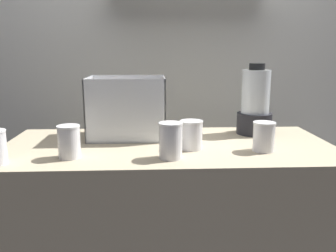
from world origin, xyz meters
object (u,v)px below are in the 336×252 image
object	(u,v)px
blender_pitcher	(255,105)
juice_cup_mango_right	(191,137)
juice_cup_beet_middle	(170,143)
juice_cup_mango_far_right	(264,138)
juice_cup_orange_left	(69,144)
carrot_display_bin	(126,118)

from	to	relation	value
blender_pitcher	juice_cup_mango_right	distance (m)	0.43
juice_cup_beet_middle	juice_cup_mango_far_right	bearing A→B (deg)	11.75
blender_pitcher	juice_cup_beet_middle	size ratio (longest dim) A/B	2.47
juice_cup_orange_left	juice_cup_mango_far_right	size ratio (longest dim) A/B	1.05
carrot_display_bin	juice_cup_mango_far_right	size ratio (longest dim) A/B	2.95
blender_pitcher	juice_cup_orange_left	xyz separation A→B (m)	(-0.80, -0.35, -0.09)
juice_cup_orange_left	juice_cup_mango_right	size ratio (longest dim) A/B	1.06
carrot_display_bin	juice_cup_beet_middle	size ratio (longest dim) A/B	2.56
juice_cup_orange_left	juice_cup_mango_right	world-z (taller)	juice_cup_orange_left
juice_cup_orange_left	juice_cup_beet_middle	xyz separation A→B (m)	(0.37, -0.02, 0.01)
blender_pitcher	juice_cup_mango_right	world-z (taller)	blender_pitcher
carrot_display_bin	blender_pitcher	size ratio (longest dim) A/B	1.04
blender_pitcher	juice_cup_beet_middle	bearing A→B (deg)	-138.47
carrot_display_bin	juice_cup_mango_right	size ratio (longest dim) A/B	2.96
juice_cup_beet_middle	juice_cup_mango_far_right	world-z (taller)	juice_cup_beet_middle
juice_cup_mango_right	juice_cup_mango_far_right	bearing A→B (deg)	-9.03
carrot_display_bin	blender_pitcher	xyz separation A→B (m)	(0.61, 0.04, 0.05)
carrot_display_bin	juice_cup_orange_left	distance (m)	0.37
juice_cup_mango_right	juice_cup_mango_far_right	distance (m)	0.29
carrot_display_bin	juice_cup_orange_left	bearing A→B (deg)	-121.00
juice_cup_mango_right	juice_cup_mango_far_right	xyz separation A→B (m)	(0.28, -0.05, -0.00)
blender_pitcher	juice_cup_beet_middle	xyz separation A→B (m)	(-0.42, -0.38, -0.08)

